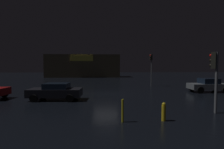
# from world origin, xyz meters

# --- Properties ---
(ground_plane) EXTENTS (120.00, 120.00, 0.00)m
(ground_plane) POSITION_xyz_m (0.00, 0.00, 0.00)
(ground_plane) COLOR black
(store_building) EXTENTS (18.97, 6.47, 5.87)m
(store_building) POSITION_xyz_m (-5.45, 27.38, 2.94)
(store_building) COLOR brown
(store_building) RESTS_ON ground
(traffic_signal_main) EXTENTS (0.41, 0.43, 3.74)m
(traffic_signal_main) POSITION_xyz_m (6.49, -7.49, 2.62)
(traffic_signal_main) COLOR #595B60
(traffic_signal_main) RESTS_ON ground
(traffic_signal_opposite) EXTENTS (0.42, 0.42, 4.60)m
(traffic_signal_opposite) POSITION_xyz_m (6.59, 6.08, 3.36)
(traffic_signal_opposite) COLOR #595B60
(traffic_signal_opposite) RESTS_ON ground
(car_near) EXTENTS (4.45, 2.14, 1.44)m
(car_near) POSITION_xyz_m (-4.35, -3.00, 0.74)
(car_near) COLOR black
(car_near) RESTS_ON ground
(car_far) EXTENTS (4.10, 2.16, 1.53)m
(car_far) POSITION_xyz_m (11.35, 0.39, 0.78)
(car_far) COLOR slate
(car_far) RESTS_ON ground
(fire_hydrant) EXTENTS (0.22, 0.22, 0.98)m
(fire_hydrant) POSITION_xyz_m (2.86, -8.79, 0.48)
(fire_hydrant) COLOR gold
(fire_hydrant) RESTS_ON ground
(bollard_kerb_a) EXTENTS (0.11, 0.11, 1.19)m
(bollard_kerb_a) POSITION_xyz_m (0.68, -8.86, 0.59)
(bollard_kerb_a) COLOR gold
(bollard_kerb_a) RESTS_ON ground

